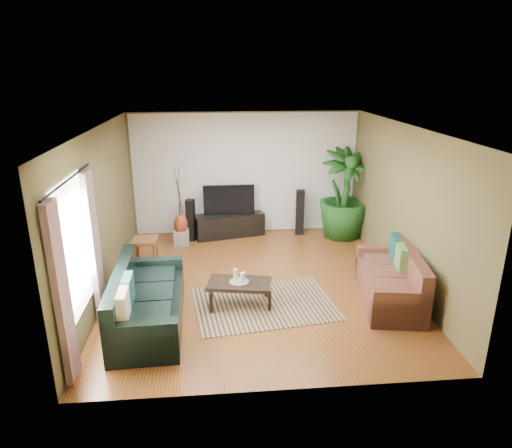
{
  "coord_description": "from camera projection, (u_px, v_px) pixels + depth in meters",
  "views": [
    {
      "loc": [
        -0.67,
        -7.12,
        3.57
      ],
      "look_at": [
        0.0,
        0.2,
        1.05
      ],
      "focal_mm": 32.0,
      "sensor_mm": 36.0,
      "label": 1
    }
  ],
  "objects": [
    {
      "name": "candle_tray",
      "position": [
        239.0,
        282.0,
        7.13
      ],
      "size": [
        0.3,
        0.3,
        0.01
      ],
      "primitive_type": "cylinder",
      "color": "gray",
      "rests_on": "coffee_table"
    },
    {
      "name": "plant_pot",
      "position": [
        342.0,
        230.0,
        10.18
      ],
      "size": [
        0.36,
        0.36,
        0.28
      ],
      "primitive_type": "cylinder",
      "color": "black",
      "rests_on": "floor"
    },
    {
      "name": "curtain_near",
      "position": [
        62.0,
        295.0,
        5.13
      ],
      "size": [
        0.08,
        0.35,
        2.2
      ],
      "primitive_type": "cube",
      "color": "gray",
      "rests_on": "ground"
    },
    {
      "name": "potted_plant",
      "position": [
        344.0,
        194.0,
        9.91
      ],
      "size": [
        1.34,
        1.34,
        1.96
      ],
      "primitive_type": "imported",
      "rotation": [
        0.0,
        0.0,
        0.26
      ],
      "color": "#194918",
      "rests_on": "floor"
    },
    {
      "name": "candle_mid",
      "position": [
        242.0,
        278.0,
        7.06
      ],
      "size": [
        0.06,
        0.06,
        0.15
      ],
      "primitive_type": "cylinder",
      "color": "#F3E8CE",
      "rests_on": "candle_tray"
    },
    {
      "name": "vase",
      "position": [
        181.0,
        224.0,
        9.6
      ],
      "size": [
        0.29,
        0.29,
        0.4
      ],
      "primitive_type": "ellipsoid",
      "color": "maroon",
      "rests_on": "pedestal"
    },
    {
      "name": "pedestal",
      "position": [
        182.0,
        237.0,
        9.7
      ],
      "size": [
        0.32,
        0.32,
        0.31
      ],
      "primitive_type": "cube",
      "rotation": [
        0.0,
        0.0,
        0.03
      ],
      "color": "gray",
      "rests_on": "floor"
    },
    {
      "name": "television",
      "position": [
        229.0,
        200.0,
        9.97
      ],
      "size": [
        1.12,
        0.06,
        0.66
      ],
      "primitive_type": "cube",
      "color": "black",
      "rests_on": "tv_stand"
    },
    {
      "name": "wall_back",
      "position": [
        245.0,
        174.0,
        10.08
      ],
      "size": [
        5.0,
        0.0,
        5.0
      ],
      "primitive_type": "plane",
      "rotation": [
        1.57,
        0.0,
        0.0
      ],
      "color": "brown",
      "rests_on": "ground"
    },
    {
      "name": "candle_short",
      "position": [
        244.0,
        276.0,
        7.17
      ],
      "size": [
        0.06,
        0.06,
        0.12
      ],
      "primitive_type": "cylinder",
      "color": "beige",
      "rests_on": "candle_tray"
    },
    {
      "name": "curtain_rod",
      "position": [
        68.0,
        180.0,
        5.46
      ],
      "size": [
        0.03,
        1.9,
        0.03
      ],
      "primitive_type": "cylinder",
      "rotation": [
        1.57,
        0.0,
        0.0
      ],
      "color": "black",
      "rests_on": "ground"
    },
    {
      "name": "window_pane",
      "position": [
        73.0,
        250.0,
        5.75
      ],
      "size": [
        0.0,
        1.8,
        1.8
      ],
      "primitive_type": "plane",
      "rotation": [
        1.57,
        0.0,
        1.57
      ],
      "color": "white",
      "rests_on": "ground"
    },
    {
      "name": "floor",
      "position": [
        257.0,
        285.0,
        7.92
      ],
      "size": [
        5.5,
        5.5,
        0.0
      ],
      "primitive_type": "plane",
      "color": "brown",
      "rests_on": "ground"
    },
    {
      "name": "tv_stand",
      "position": [
        229.0,
        225.0,
        10.16
      ],
      "size": [
        1.59,
        0.8,
        0.51
      ],
      "primitive_type": "cube",
      "rotation": [
        0.0,
        0.0,
        0.24
      ],
      "color": "black",
      "rests_on": "floor"
    },
    {
      "name": "wall_left",
      "position": [
        101.0,
        215.0,
        7.27
      ],
      "size": [
        0.0,
        5.5,
        5.5
      ],
      "primitive_type": "plane",
      "rotation": [
        1.57,
        0.0,
        1.57
      ],
      "color": "brown",
      "rests_on": "ground"
    },
    {
      "name": "side_table",
      "position": [
        146.0,
        251.0,
        8.74
      ],
      "size": [
        0.48,
        0.48,
        0.5
      ],
      "primitive_type": "cube",
      "rotation": [
        0.0,
        0.0,
        -0.03
      ],
      "color": "brown",
      "rests_on": "floor"
    },
    {
      "name": "sofa_left",
      "position": [
        149.0,
        297.0,
        6.61
      ],
      "size": [
        1.01,
        2.2,
        0.85
      ],
      "primitive_type": "cube",
      "rotation": [
        0.0,
        0.0,
        1.61
      ],
      "color": "black",
      "rests_on": "floor"
    },
    {
      "name": "curtain_far",
      "position": [
        94.0,
        246.0,
        6.54
      ],
      "size": [
        0.08,
        0.35,
        2.2
      ],
      "primitive_type": "cube",
      "color": "gray",
      "rests_on": "ground"
    },
    {
      "name": "backwall_panel",
      "position": [
        246.0,
        174.0,
        10.07
      ],
      "size": [
        4.9,
        0.0,
        4.9
      ],
      "primitive_type": "plane",
      "rotation": [
        1.57,
        0.0,
        0.0
      ],
      "color": "white",
      "rests_on": "ground"
    },
    {
      "name": "wall_right",
      "position": [
        404.0,
        207.0,
        7.7
      ],
      "size": [
        0.0,
        5.5,
        5.5
      ],
      "primitive_type": "plane",
      "rotation": [
        1.57,
        0.0,
        -1.57
      ],
      "color": "brown",
      "rests_on": "ground"
    },
    {
      "name": "area_rug",
      "position": [
        264.0,
        304.0,
        7.27
      ],
      "size": [
        2.36,
        1.82,
        0.01
      ],
      "primitive_type": "cube",
      "rotation": [
        0.0,
        0.0,
        0.13
      ],
      "color": "tan",
      "rests_on": "floor"
    },
    {
      "name": "speaker_right",
      "position": [
        300.0,
        212.0,
        10.22
      ],
      "size": [
        0.21,
        0.23,
        1.01
      ],
      "primitive_type": "cube",
      "rotation": [
        0.0,
        0.0,
        -0.14
      ],
      "color": "black",
      "rests_on": "floor"
    },
    {
      "name": "speaker_left",
      "position": [
        191.0,
        220.0,
        9.84
      ],
      "size": [
        0.21,
        0.22,
        0.92
      ],
      "primitive_type": "cube",
      "rotation": [
        0.0,
        0.0,
        -0.27
      ],
      "color": "black",
      "rests_on": "floor"
    },
    {
      "name": "sofa_right",
      "position": [
        390.0,
        276.0,
        7.26
      ],
      "size": [
        1.12,
        1.95,
        0.85
      ],
      "primitive_type": "cube",
      "rotation": [
        0.0,
        0.0,
        -1.74
      ],
      "color": "brown",
      "rests_on": "floor"
    },
    {
      "name": "coffee_table",
      "position": [
        240.0,
        293.0,
        7.19
      ],
      "size": [
        1.06,
        0.7,
        0.4
      ],
      "primitive_type": "cube",
      "rotation": [
        0.0,
        0.0,
        -0.18
      ],
      "color": "black",
      "rests_on": "floor"
    },
    {
      "name": "wall_front",
      "position": [
        281.0,
        286.0,
        4.9
      ],
      "size": [
        5.0,
        0.0,
        5.0
      ],
      "primitive_type": "plane",
      "rotation": [
        -1.57,
        0.0,
        0.0
      ],
      "color": "brown",
      "rests_on": "ground"
    },
    {
      "name": "candle_tall",
      "position": [
        235.0,
        275.0,
        7.11
      ],
      "size": [
        0.06,
        0.06,
        0.2
      ],
      "primitive_type": "cylinder",
      "color": "beige",
      "rests_on": "candle_tray"
    },
    {
      "name": "ceiling",
      "position": [
        257.0,
        127.0,
        7.05
      ],
      "size": [
        5.5,
        5.5,
        0.0
      ],
      "primitive_type": "plane",
      "rotation": [
        3.14,
        0.0,
        0.0
      ],
      "color": "white",
      "rests_on": "ground"
    }
  ]
}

